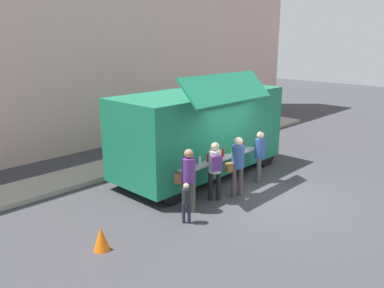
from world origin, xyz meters
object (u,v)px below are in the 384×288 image
object	(u,v)px
customer_front_ordering	(237,162)
customer_mid_with_backpack	(215,166)
customer_extra_browsing	(260,152)
trash_bin	(225,129)
customer_rear_waiting	(188,175)
child_near_queue	(186,199)
traffic_cone_orange	(101,238)
food_truck_main	(201,130)

from	to	relation	value
customer_front_ordering	customer_mid_with_backpack	world-z (taller)	customer_front_ordering
customer_mid_with_backpack	customer_extra_browsing	bearing A→B (deg)	-51.41
trash_bin	customer_rear_waiting	bearing A→B (deg)	-147.97
trash_bin	customer_mid_with_backpack	bearing A→B (deg)	-143.14
customer_rear_waiting	customer_extra_browsing	world-z (taller)	customer_rear_waiting
customer_mid_with_backpack	child_near_queue	distance (m)	1.65
customer_extra_browsing	trash_bin	bearing A→B (deg)	-66.95
customer_mid_with_backpack	customer_extra_browsing	size ratio (longest dim) A/B	1.03
traffic_cone_orange	customer_rear_waiting	world-z (taller)	customer_rear_waiting
trash_bin	customer_extra_browsing	distance (m)	5.31
traffic_cone_orange	customer_mid_with_backpack	xyz separation A→B (m)	(3.74, -0.01, 0.77)
customer_mid_with_backpack	customer_extra_browsing	world-z (taller)	customer_mid_with_backpack
customer_mid_with_backpack	customer_rear_waiting	bearing A→B (deg)	127.10
trash_bin	customer_rear_waiting	distance (m)	7.67
food_truck_main	customer_mid_with_backpack	distance (m)	2.27
customer_front_ordering	customer_extra_browsing	xyz separation A→B (m)	(1.43, 0.21, -0.07)
customer_extra_browsing	traffic_cone_orange	bearing A→B (deg)	61.67
traffic_cone_orange	customer_extra_browsing	xyz separation A→B (m)	(5.88, -0.03, 0.71)
traffic_cone_orange	trash_bin	world-z (taller)	trash_bin
customer_front_ordering	customer_rear_waiting	size ratio (longest dim) A/B	1.02
traffic_cone_orange	customer_front_ordering	distance (m)	4.52
food_truck_main	traffic_cone_orange	distance (m)	5.50
customer_extra_browsing	child_near_queue	world-z (taller)	customer_extra_browsing
traffic_cone_orange	customer_rear_waiting	distance (m)	2.81
customer_front_ordering	customer_rear_waiting	bearing A→B (deg)	99.37
child_near_queue	food_truck_main	bearing A→B (deg)	-0.31
food_truck_main	trash_bin	size ratio (longest dim) A/B	5.85
traffic_cone_orange	trash_bin	bearing A→B (deg)	23.92
trash_bin	customer_front_ordering	size ratio (longest dim) A/B	0.58
customer_extra_browsing	customer_mid_with_backpack	bearing A→B (deg)	61.53
customer_front_ordering	child_near_queue	world-z (taller)	customer_front_ordering
customer_rear_waiting	customer_mid_with_backpack	bearing A→B (deg)	-26.99
trash_bin	customer_mid_with_backpack	xyz separation A→B (m)	(-5.46, -4.09, 0.52)
food_truck_main	customer_mid_with_backpack	bearing A→B (deg)	-127.36
traffic_cone_orange	customer_extra_browsing	world-z (taller)	customer_extra_browsing
customer_mid_with_backpack	customer_front_ordering	bearing A→B (deg)	-68.89
customer_front_ordering	customer_extra_browsing	distance (m)	1.45
food_truck_main	trash_bin	xyz separation A→B (m)	(4.14, 2.32, -1.02)
customer_front_ordering	customer_extra_browsing	bearing A→B (deg)	-63.48
customer_front_ordering	child_near_queue	distance (m)	2.30
customer_extra_browsing	child_near_queue	bearing A→B (deg)	68.02
traffic_cone_orange	child_near_queue	size ratio (longest dim) A/B	0.52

